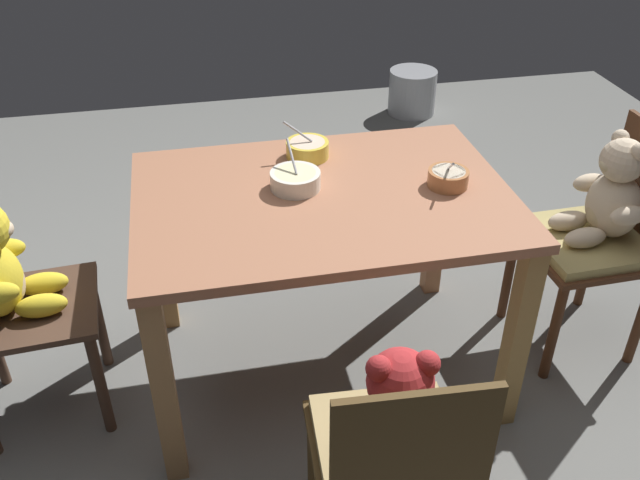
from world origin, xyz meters
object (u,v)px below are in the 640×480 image
at_px(dining_table, 323,225).
at_px(porridge_bowl_white_center, 295,180).
at_px(porridge_bowl_terracotta_near_right, 448,178).
at_px(teddy_chair_near_right, 604,217).
at_px(metal_pail, 412,92).
at_px(porridge_bowl_yellow_far_center, 308,149).
at_px(teddy_chair_near_front, 393,442).

bearing_deg(dining_table, porridge_bowl_white_center, 144.69).
height_order(porridge_bowl_terracotta_near_right, porridge_bowl_white_center, porridge_bowl_white_center).
height_order(teddy_chair_near_right, porridge_bowl_white_center, porridge_bowl_white_center).
xyz_separation_m(porridge_bowl_white_center, metal_pail, (1.12, 2.10, -0.62)).
distance_m(porridge_bowl_yellow_far_center, metal_pail, 2.25).
bearing_deg(porridge_bowl_yellow_far_center, porridge_bowl_white_center, -111.19).
height_order(dining_table, porridge_bowl_white_center, porridge_bowl_white_center).
bearing_deg(porridge_bowl_yellow_far_center, porridge_bowl_terracotta_near_right, -36.05).
bearing_deg(teddy_chair_near_front, metal_pail, -15.95).
relative_size(dining_table, porridge_bowl_terracotta_near_right, 8.61).
bearing_deg(porridge_bowl_terracotta_near_right, teddy_chair_near_right, -0.35).
height_order(teddy_chair_near_front, porridge_bowl_yellow_far_center, porridge_bowl_yellow_far_center).
xyz_separation_m(teddy_chair_near_right, teddy_chair_near_front, (-0.99, -0.78, -0.01)).
relative_size(porridge_bowl_yellow_far_center, metal_pail, 0.51).
distance_m(teddy_chair_near_front, porridge_bowl_yellow_far_center, 1.09).
xyz_separation_m(teddy_chair_near_front, metal_pail, (1.05, 2.96, -0.39)).
distance_m(dining_table, metal_pail, 2.43).
bearing_deg(porridge_bowl_white_center, porridge_bowl_terracotta_near_right, -10.06).
xyz_separation_m(porridge_bowl_terracotta_near_right, metal_pail, (0.64, 2.18, -0.62)).
distance_m(teddy_chair_near_front, porridge_bowl_white_center, 0.90).
xyz_separation_m(porridge_bowl_terracotta_near_right, porridge_bowl_white_center, (-0.47, 0.08, 0.00)).
xyz_separation_m(porridge_bowl_yellow_far_center, metal_pail, (1.04, 1.89, -0.62)).
distance_m(dining_table, teddy_chair_near_right, 0.99).
distance_m(porridge_bowl_yellow_far_center, porridge_bowl_white_center, 0.22).
xyz_separation_m(teddy_chair_near_front, porridge_bowl_yellow_far_center, (0.01, 1.07, 0.23)).
height_order(porridge_bowl_terracotta_near_right, metal_pail, porridge_bowl_terracotta_near_right).
height_order(teddy_chair_near_right, porridge_bowl_yellow_far_center, porridge_bowl_yellow_far_center).
relative_size(teddy_chair_near_right, porridge_bowl_yellow_far_center, 5.58).
distance_m(dining_table, teddy_chair_near_front, 0.81).
distance_m(porridge_bowl_yellow_far_center, porridge_bowl_terracotta_near_right, 0.49).
relative_size(teddy_chair_near_front, metal_pail, 2.81).
bearing_deg(porridge_bowl_terracotta_near_right, teddy_chair_near_front, -117.28).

